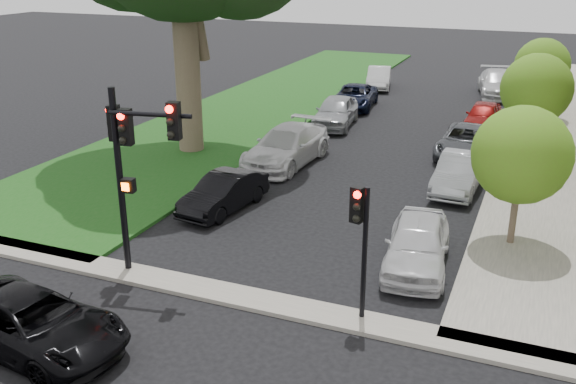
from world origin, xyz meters
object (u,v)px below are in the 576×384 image
at_px(small_tree_a, 522,155).
at_px(traffic_signal_secondary, 361,229).
at_px(small_tree_c, 542,66).
at_px(car_parked_8, 354,97).
at_px(car_cross_near, 33,323).
at_px(car_parked_5, 224,193).
at_px(small_tree_b, 536,89).
at_px(car_parked_6, 287,146).
at_px(car_parked_9, 379,78).
at_px(car_parked_0, 417,244).
at_px(car_parked_1, 459,173).
at_px(car_parked_7, 336,112).
at_px(car_parked_2, 466,141).
at_px(traffic_signal_main, 131,150).
at_px(car_parked_3, 483,116).
at_px(car_parked_4, 498,83).

relative_size(small_tree_a, traffic_signal_secondary, 1.26).
relative_size(small_tree_c, car_parked_8, 0.91).
xyz_separation_m(car_cross_near, car_parked_5, (0.07, 9.21, -0.01)).
relative_size(small_tree_b, traffic_signal_secondary, 1.30).
bearing_deg(car_parked_6, car_cross_near, -86.57).
height_order(small_tree_a, car_parked_9, small_tree_a).
relative_size(small_tree_b, small_tree_c, 1.05).
height_order(car_parked_0, car_parked_1, car_parked_0).
height_order(traffic_signal_secondary, car_parked_0, traffic_signal_secondary).
distance_m(traffic_signal_secondary, car_parked_7, 19.15).
height_order(car_parked_2, car_parked_6, car_parked_6).
distance_m(traffic_signal_main, car_parked_2, 16.89).
distance_m(car_parked_5, car_parked_7, 12.71).
xyz_separation_m(small_tree_b, car_parked_3, (-2.46, 4.27, -2.37)).
bearing_deg(traffic_signal_main, car_parked_6, 90.16).
relative_size(small_tree_a, car_parked_5, 1.12).
bearing_deg(car_parked_5, car_parked_4, 81.04).
distance_m(car_cross_near, car_parked_1, 16.24).
xyz_separation_m(car_parked_3, car_parked_8, (-7.55, 2.07, -0.02)).
bearing_deg(car_parked_9, car_parked_6, -100.02).
xyz_separation_m(small_tree_c, car_parked_8, (-10.01, -1.34, -2.24)).
bearing_deg(small_tree_b, traffic_signal_secondary, -101.23).
bearing_deg(small_tree_c, small_tree_a, -90.00).
xyz_separation_m(small_tree_a, car_parked_9, (-10.20, 22.80, -2.25)).
height_order(car_parked_0, car_parked_2, car_parked_0).
xyz_separation_m(traffic_signal_secondary, car_parked_5, (-6.44, 5.23, -1.81)).
bearing_deg(small_tree_b, car_parked_4, 100.98).
height_order(small_tree_c, car_parked_3, small_tree_c).
distance_m(car_parked_4, car_parked_9, 7.67).
bearing_deg(car_parked_4, small_tree_c, -75.26).
bearing_deg(traffic_signal_main, car_parked_1, 54.89).
relative_size(traffic_signal_main, car_parked_4, 0.97).
bearing_deg(car_parked_5, car_cross_near, -82.87).
relative_size(car_parked_0, car_parked_4, 0.79).
distance_m(car_parked_2, car_parked_6, 8.14).
bearing_deg(car_parked_6, car_parked_7, 94.47).
distance_m(small_tree_c, car_parked_3, 4.75).
distance_m(car_parked_1, car_parked_7, 10.55).
xyz_separation_m(car_parked_2, car_parked_6, (-7.01, -4.15, 0.12)).
bearing_deg(car_parked_6, traffic_signal_secondary, -55.90).
bearing_deg(small_tree_b, small_tree_a, -90.00).
relative_size(car_parked_0, car_parked_1, 1.02).
bearing_deg(car_parked_3, small_tree_c, 56.39).
bearing_deg(car_parked_0, traffic_signal_main, -161.59).
bearing_deg(car_parked_9, car_parked_0, -84.88).
bearing_deg(car_parked_7, traffic_signal_secondary, -76.51).
height_order(car_cross_near, car_parked_3, car_parked_3).
relative_size(car_parked_3, car_parked_6, 0.73).
bearing_deg(small_tree_c, car_parked_5, -117.47).
bearing_deg(small_tree_a, car_parked_8, 121.32).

